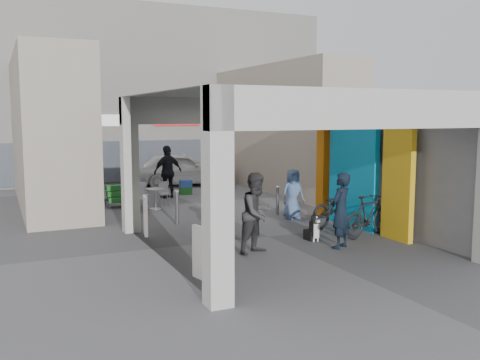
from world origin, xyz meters
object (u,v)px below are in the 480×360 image
cafe_set (150,199)px  man_back_turned (257,213)px  man_elderly (293,194)px  produce_stand (121,198)px  white_van (181,169)px  border_collie (313,230)px  man_with_dog (341,211)px  bicycle_front (336,207)px  bicycle_rear (369,216)px  man_crates (168,172)px

cafe_set → man_back_turned: size_ratio=0.74×
man_elderly → produce_stand: bearing=133.4°
produce_stand → white_van: size_ratio=0.26×
border_collie → man_elderly: bearing=67.1°
man_with_dog → produce_stand: bearing=-94.8°
man_back_turned → white_van: bearing=58.8°
cafe_set → man_elderly: 4.87m
bicycle_front → cafe_set: bearing=19.5°
white_van → bicycle_rear: bearing=-165.6°
man_crates → bicycle_front: (2.73, -6.75, -0.43)m
bicycle_front → white_van: 9.96m
produce_stand → man_crates: 2.44m
man_elderly → bicycle_front: 1.53m
man_elderly → bicycle_rear: 2.88m
bicycle_front → man_with_dog: bearing=128.5°
produce_stand → border_collie: 7.48m
border_collie → bicycle_rear: (1.51, -0.19, 0.26)m
produce_stand → man_elderly: man_elderly is taller
border_collie → bicycle_front: bicycle_front is taller
man_with_dog → man_elderly: 3.58m
produce_stand → man_elderly: size_ratio=0.75×
man_elderly → white_van: (-0.66, 8.47, -0.02)m
bicycle_front → bicycle_rear: bearing=161.1°
bicycle_rear → man_back_turned: bearing=79.8°
white_van → border_collie: bearing=-173.3°
produce_stand → man_with_dog: (3.40, -7.62, 0.59)m
produce_stand → man_back_turned: size_ratio=0.61×
cafe_set → produce_stand: size_ratio=1.21×
border_collie → man_crates: 8.09m
man_elderly → white_van: 8.50m
bicycle_front → man_crates: bearing=3.1°
man_back_turned → man_with_dog: bearing=-32.8°
produce_stand → man_elderly: bearing=-32.1°
man_crates → white_van: man_crates is taller
border_collie → man_crates: man_crates is taller
man_with_dog → man_back_turned: (-1.93, 0.40, 0.03)m
produce_stand → bicycle_rear: (4.73, -6.94, 0.24)m
man_elderly → man_back_turned: bearing=-133.2°
bicycle_rear → white_van: 11.36m
cafe_set → white_van: (2.69, 4.96, 0.44)m
man_with_dog → man_elderly: size_ratio=1.18×
man_with_dog → man_crates: size_ratio=0.90×
bicycle_front → white_van: bearing=-11.9°
man_back_turned → man_elderly: (2.71, 3.09, -0.16)m
white_van → man_elderly: bearing=-167.3°
man_crates → bicycle_rear: man_crates is taller
border_collie → bicycle_front: 1.96m
cafe_set → bicycle_front: size_ratio=0.64×
cafe_set → white_van: bearing=61.5°
man_with_dog → bicycle_front: man_with_dog is taller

